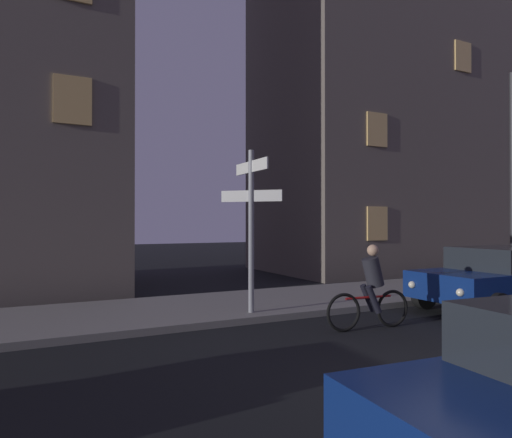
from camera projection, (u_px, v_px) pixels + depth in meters
sidewalk_kerb at (254, 304)px, 10.94m from camera, size 40.00×3.39×0.14m
signpost at (251, 216)px, 9.55m from camera, size 0.97×1.47×3.42m
car_near_right at (499, 277)px, 10.45m from camera, size 4.03×2.07×1.45m
cyclist at (371, 290)px, 8.63m from camera, size 1.82×0.36×1.61m
building_right_block at (405, 54)px, 20.88m from camera, size 13.32×6.24×19.66m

